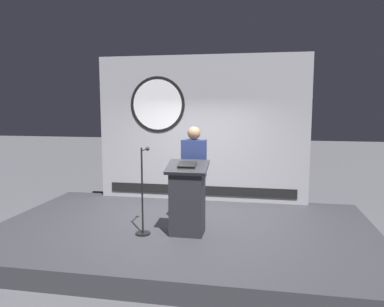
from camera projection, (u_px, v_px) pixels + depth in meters
ground_plane at (183, 243)px, 6.37m from camera, size 40.00×40.00×0.00m
stage_platform at (183, 235)px, 6.35m from camera, size 6.40×4.00×0.30m
banner_display at (200, 129)px, 7.94m from camera, size 4.50×0.12×3.09m
podium at (187, 199)px, 5.89m from camera, size 0.64×0.49×1.17m
speaker_person at (194, 175)px, 6.32m from camera, size 0.40×0.26×1.69m
microphone_stand at (143, 204)px, 5.92m from camera, size 0.24×0.46×1.39m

